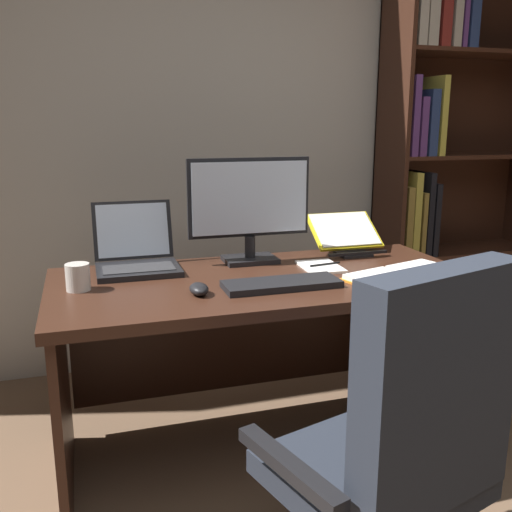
# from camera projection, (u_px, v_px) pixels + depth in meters

# --- Properties ---
(wall_back) EXTENTS (5.29, 0.12, 2.87)m
(wall_back) POSITION_uv_depth(u_px,v_px,m) (212.00, 102.00, 3.04)
(wall_back) COLOR #B2ADA3
(wall_back) RESTS_ON ground
(desk) EXTENTS (1.61, 0.76, 0.75)m
(desk) POSITION_uv_depth(u_px,v_px,m) (260.00, 321.00, 2.28)
(desk) COLOR #381E14
(desk) RESTS_ON ground
(bookshelf) EXTENTS (0.98, 0.34, 2.28)m
(bookshelf) POSITION_uv_depth(u_px,v_px,m) (443.00, 153.00, 3.25)
(bookshelf) COLOR #381E14
(bookshelf) RESTS_ON ground
(office_chair) EXTENTS (0.69, 0.61, 1.01)m
(office_chair) POSITION_uv_depth(u_px,v_px,m) (394.00, 475.00, 1.48)
(office_chair) COLOR black
(office_chair) RESTS_ON ground
(monitor) EXTENTS (0.52, 0.16, 0.44)m
(monitor) POSITION_uv_depth(u_px,v_px,m) (250.00, 209.00, 2.35)
(monitor) COLOR black
(monitor) RESTS_ON desk
(laptop) EXTENTS (0.32, 0.33, 0.26)m
(laptop) POSITION_uv_depth(u_px,v_px,m) (136.00, 256.00, 2.26)
(laptop) COLOR black
(laptop) RESTS_ON desk
(keyboard) EXTENTS (0.42, 0.15, 0.02)m
(keyboard) POSITION_uv_depth(u_px,v_px,m) (282.00, 284.00, 2.02)
(keyboard) COLOR black
(keyboard) RESTS_ON desk
(computer_mouse) EXTENTS (0.06, 0.10, 0.04)m
(computer_mouse) POSITION_uv_depth(u_px,v_px,m) (199.00, 289.00, 1.93)
(computer_mouse) COLOR black
(computer_mouse) RESTS_ON desk
(reading_stand_with_book) EXTENTS (0.31, 0.26, 0.16)m
(reading_stand_with_book) POSITION_uv_depth(u_px,v_px,m) (346.00, 234.00, 2.57)
(reading_stand_with_book) COLOR black
(reading_stand_with_book) RESTS_ON desk
(open_binder) EXTENTS (0.52, 0.41, 0.02)m
(open_binder) POSITION_uv_depth(u_px,v_px,m) (411.00, 277.00, 2.12)
(open_binder) COLOR orange
(open_binder) RESTS_ON desk
(notepad) EXTENTS (0.16, 0.22, 0.01)m
(notepad) POSITION_uv_depth(u_px,v_px,m) (320.00, 267.00, 2.29)
(notepad) COLOR white
(notepad) RESTS_ON desk
(pen) EXTENTS (0.14, 0.03, 0.01)m
(pen) POSITION_uv_depth(u_px,v_px,m) (325.00, 264.00, 2.30)
(pen) COLOR black
(pen) RESTS_ON notepad
(coffee_mug) EXTENTS (0.08, 0.08, 0.10)m
(coffee_mug) POSITION_uv_depth(u_px,v_px,m) (78.00, 277.00, 1.98)
(coffee_mug) COLOR silver
(coffee_mug) RESTS_ON desk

